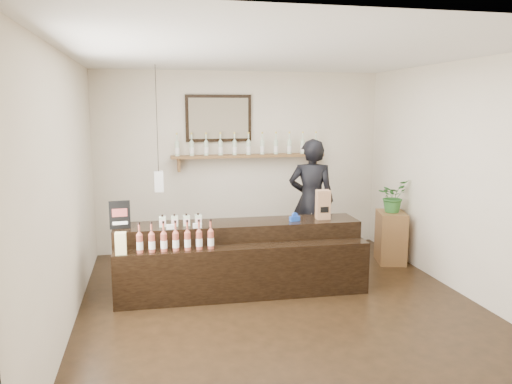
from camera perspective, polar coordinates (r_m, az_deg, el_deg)
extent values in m
plane|color=black|center=(5.87, 2.83, -12.82)|extent=(5.00, 5.00, 0.00)
plane|color=beige|center=(7.91, -1.76, 3.50)|extent=(4.50, 0.00, 4.50)
plane|color=beige|center=(3.20, 14.71, -5.91)|extent=(4.50, 0.00, 4.50)
plane|color=beige|center=(5.37, -20.90, -0.02)|extent=(0.00, 5.00, 5.00)
plane|color=beige|center=(6.45, 22.64, 1.38)|extent=(0.00, 5.00, 5.00)
plane|color=white|center=(5.46, 3.08, 15.49)|extent=(5.00, 5.00, 0.00)
cube|color=brown|center=(7.80, -0.86, 4.15)|extent=(2.40, 0.25, 0.04)
cube|color=brown|center=(7.70, -8.82, 3.08)|extent=(0.04, 0.20, 0.20)
cube|color=brown|center=(8.12, 6.61, 3.45)|extent=(0.04, 0.20, 0.20)
cube|color=black|center=(7.79, -4.30, 8.40)|extent=(1.02, 0.04, 0.72)
cube|color=#49402F|center=(7.76, -4.28, 8.39)|extent=(0.92, 0.01, 0.62)
cube|color=white|center=(6.91, -11.04, 1.19)|extent=(0.12, 0.12, 0.28)
cylinder|color=black|center=(6.84, -11.27, 8.21)|extent=(0.01, 0.01, 1.41)
cylinder|color=beige|center=(7.65, -9.00, 4.85)|extent=(0.07, 0.07, 0.20)
cone|color=beige|center=(7.64, -9.03, 5.80)|extent=(0.07, 0.07, 0.05)
cylinder|color=beige|center=(7.64, -9.04, 6.25)|extent=(0.02, 0.02, 0.07)
cylinder|color=gold|center=(7.63, -9.05, 6.60)|extent=(0.03, 0.03, 0.02)
cylinder|color=white|center=(7.65, -9.00, 4.70)|extent=(0.07, 0.07, 0.09)
cylinder|color=beige|center=(7.66, -7.35, 4.90)|extent=(0.07, 0.07, 0.20)
cone|color=beige|center=(7.65, -7.38, 5.85)|extent=(0.07, 0.07, 0.05)
cylinder|color=beige|center=(7.65, -7.38, 6.29)|extent=(0.02, 0.02, 0.07)
cylinder|color=gold|center=(7.65, -7.39, 6.65)|extent=(0.03, 0.03, 0.02)
cylinder|color=white|center=(7.66, -7.35, 4.75)|extent=(0.07, 0.07, 0.09)
cylinder|color=beige|center=(7.68, -5.71, 4.94)|extent=(0.07, 0.07, 0.20)
cone|color=beige|center=(7.68, -5.73, 5.89)|extent=(0.07, 0.07, 0.05)
cylinder|color=beige|center=(7.67, -5.74, 6.33)|extent=(0.02, 0.02, 0.07)
cylinder|color=gold|center=(7.67, -5.74, 6.68)|extent=(0.03, 0.03, 0.02)
cylinder|color=white|center=(7.69, -5.71, 4.79)|extent=(0.07, 0.07, 0.09)
cylinder|color=beige|center=(7.71, -4.08, 4.98)|extent=(0.07, 0.07, 0.20)
cone|color=beige|center=(7.70, -4.10, 5.92)|extent=(0.07, 0.07, 0.05)
cylinder|color=beige|center=(7.70, -4.10, 6.37)|extent=(0.02, 0.02, 0.07)
cylinder|color=gold|center=(7.70, -4.10, 6.72)|extent=(0.03, 0.03, 0.02)
cylinder|color=white|center=(7.71, -4.08, 4.83)|extent=(0.07, 0.07, 0.09)
cylinder|color=beige|center=(7.75, -2.47, 5.02)|extent=(0.07, 0.07, 0.20)
cone|color=beige|center=(7.74, -2.47, 5.95)|extent=(0.07, 0.07, 0.05)
cylinder|color=beige|center=(7.73, -2.48, 6.40)|extent=(0.02, 0.02, 0.07)
cylinder|color=gold|center=(7.73, -2.48, 6.75)|extent=(0.03, 0.03, 0.02)
cylinder|color=white|center=(7.75, -2.47, 4.87)|extent=(0.07, 0.07, 0.09)
cylinder|color=beige|center=(7.79, -0.86, 5.05)|extent=(0.07, 0.07, 0.20)
cone|color=beige|center=(7.78, -0.87, 5.98)|extent=(0.07, 0.07, 0.05)
cylinder|color=beige|center=(7.77, -0.87, 6.42)|extent=(0.02, 0.02, 0.07)
cylinder|color=gold|center=(7.77, -0.87, 6.77)|extent=(0.03, 0.03, 0.02)
cylinder|color=white|center=(7.79, -0.86, 4.90)|extent=(0.07, 0.07, 0.09)
cylinder|color=beige|center=(7.83, 0.72, 5.07)|extent=(0.07, 0.07, 0.20)
cone|color=beige|center=(7.82, 0.72, 6.00)|extent=(0.07, 0.07, 0.05)
cylinder|color=beige|center=(7.82, 0.72, 6.44)|extent=(0.02, 0.02, 0.07)
cylinder|color=gold|center=(7.82, 0.72, 6.78)|extent=(0.03, 0.03, 0.02)
cylinder|color=white|center=(7.83, 0.72, 4.93)|extent=(0.07, 0.07, 0.09)
cylinder|color=beige|center=(7.88, 2.29, 5.10)|extent=(0.07, 0.07, 0.20)
cone|color=beige|center=(7.87, 2.29, 6.02)|extent=(0.07, 0.07, 0.05)
cylinder|color=beige|center=(7.87, 2.30, 6.45)|extent=(0.02, 0.02, 0.07)
cylinder|color=gold|center=(7.87, 2.30, 6.80)|extent=(0.03, 0.03, 0.02)
cylinder|color=white|center=(7.88, 2.29, 4.95)|extent=(0.07, 0.07, 0.09)
cylinder|color=beige|center=(7.94, 3.83, 5.12)|extent=(0.07, 0.07, 0.20)
cone|color=beige|center=(7.93, 3.84, 6.03)|extent=(0.07, 0.07, 0.05)
cylinder|color=beige|center=(7.93, 3.85, 6.46)|extent=(0.02, 0.02, 0.07)
cylinder|color=gold|center=(7.93, 3.85, 6.80)|extent=(0.03, 0.03, 0.02)
cylinder|color=white|center=(7.94, 3.83, 4.97)|extent=(0.07, 0.07, 0.09)
cylinder|color=beige|center=(8.00, 5.35, 5.13)|extent=(0.07, 0.07, 0.20)
cone|color=beige|center=(7.99, 5.37, 6.04)|extent=(0.07, 0.07, 0.05)
cylinder|color=beige|center=(7.99, 5.37, 6.47)|extent=(0.02, 0.02, 0.07)
cylinder|color=gold|center=(7.99, 5.38, 6.80)|extent=(0.03, 0.03, 0.02)
cylinder|color=white|center=(8.01, 5.35, 4.99)|extent=(0.07, 0.07, 0.09)
cylinder|color=beige|center=(8.07, 6.85, 5.14)|extent=(0.07, 0.07, 0.20)
cone|color=beige|center=(8.06, 6.87, 6.04)|extent=(0.07, 0.07, 0.05)
cylinder|color=beige|center=(8.06, 6.87, 6.47)|extent=(0.02, 0.02, 0.07)
cylinder|color=gold|center=(8.06, 6.88, 6.80)|extent=(0.03, 0.03, 0.02)
cylinder|color=white|center=(8.07, 6.84, 5.00)|extent=(0.07, 0.07, 0.09)
cube|color=black|center=(6.30, -1.97, -7.18)|extent=(3.02, 0.61, 0.84)
cube|color=black|center=(5.96, -1.28, -9.20)|extent=(3.02, 0.34, 0.64)
cube|color=white|center=(5.91, -9.73, -3.95)|extent=(0.10, 0.04, 0.05)
cube|color=white|center=(5.93, -6.73, -3.83)|extent=(0.10, 0.04, 0.05)
cube|color=#DDD387|center=(5.76, -15.17, -6.25)|extent=(0.12, 0.12, 0.12)
cube|color=#DDD387|center=(5.73, -15.22, -5.10)|extent=(0.12, 0.12, 0.12)
cube|color=beige|center=(6.05, -10.64, -3.37)|extent=(0.08, 0.08, 0.13)
cube|color=beige|center=(6.01, -10.63, -3.45)|extent=(0.07, 0.00, 0.06)
cylinder|color=black|center=(6.03, -10.66, -2.70)|extent=(0.02, 0.02, 0.03)
cube|color=beige|center=(6.05, -9.30, -3.32)|extent=(0.08, 0.08, 0.13)
cube|color=beige|center=(6.01, -9.28, -3.40)|extent=(0.07, 0.00, 0.06)
cylinder|color=black|center=(6.04, -9.32, -2.65)|extent=(0.02, 0.02, 0.03)
cube|color=beige|center=(6.06, -7.96, -3.27)|extent=(0.08, 0.08, 0.13)
cube|color=beige|center=(6.02, -7.93, -3.35)|extent=(0.07, 0.00, 0.06)
cylinder|color=black|center=(6.05, -7.97, -2.60)|extent=(0.02, 0.02, 0.03)
cube|color=beige|center=(6.07, -6.62, -3.22)|extent=(0.08, 0.08, 0.13)
cube|color=beige|center=(6.03, -6.59, -3.30)|extent=(0.07, 0.00, 0.06)
cylinder|color=black|center=(6.06, -6.64, -2.55)|extent=(0.02, 0.02, 0.03)
cylinder|color=#A24836|center=(5.74, -13.15, -5.79)|extent=(0.07, 0.07, 0.20)
cone|color=#A24836|center=(5.71, -13.20, -4.56)|extent=(0.07, 0.07, 0.05)
cylinder|color=#A24836|center=(5.70, -13.22, -3.98)|extent=(0.02, 0.02, 0.07)
cylinder|color=black|center=(5.69, -13.24, -3.51)|extent=(0.03, 0.03, 0.02)
cylinder|color=white|center=(5.75, -13.14, -5.99)|extent=(0.07, 0.07, 0.09)
cylinder|color=#A24836|center=(5.74, -11.82, -5.74)|extent=(0.07, 0.07, 0.20)
cone|color=#A24836|center=(5.71, -11.86, -4.52)|extent=(0.07, 0.07, 0.05)
cylinder|color=#A24836|center=(5.70, -11.88, -3.93)|extent=(0.02, 0.02, 0.07)
cylinder|color=black|center=(5.69, -11.90, -3.47)|extent=(0.03, 0.03, 0.02)
cylinder|color=white|center=(5.75, -11.81, -5.94)|extent=(0.07, 0.07, 0.09)
cylinder|color=#A24836|center=(5.74, -10.49, -5.70)|extent=(0.07, 0.07, 0.20)
cone|color=#A24836|center=(5.71, -10.53, -4.47)|extent=(0.07, 0.07, 0.05)
cylinder|color=#A24836|center=(5.70, -10.55, -3.88)|extent=(0.02, 0.02, 0.07)
cylinder|color=black|center=(5.69, -10.56, -3.42)|extent=(0.03, 0.03, 0.02)
cylinder|color=white|center=(5.75, -10.48, -5.89)|extent=(0.07, 0.07, 0.09)
cylinder|color=#A24836|center=(5.75, -9.16, -5.65)|extent=(0.07, 0.07, 0.20)
cone|color=#A24836|center=(5.72, -9.19, -4.42)|extent=(0.07, 0.07, 0.05)
cylinder|color=#A24836|center=(5.70, -9.21, -3.83)|extent=(0.02, 0.02, 0.07)
cylinder|color=black|center=(5.69, -9.22, -3.37)|extent=(0.03, 0.03, 0.02)
cylinder|color=white|center=(5.75, -9.16, -5.84)|extent=(0.07, 0.07, 0.09)
cylinder|color=#A24836|center=(5.76, -7.83, -5.59)|extent=(0.07, 0.07, 0.20)
cone|color=#A24836|center=(5.72, -7.86, -4.36)|extent=(0.07, 0.07, 0.05)
cylinder|color=#A24836|center=(5.71, -7.88, -3.78)|extent=(0.02, 0.02, 0.07)
cylinder|color=black|center=(5.70, -7.89, -3.32)|extent=(0.03, 0.03, 0.02)
cylinder|color=white|center=(5.76, -7.83, -5.79)|extent=(0.07, 0.07, 0.09)
cylinder|color=#A24836|center=(5.77, -6.51, -5.54)|extent=(0.07, 0.07, 0.20)
cone|color=#A24836|center=(5.73, -6.54, -4.31)|extent=(0.07, 0.07, 0.05)
cylinder|color=#A24836|center=(5.72, -6.55, -3.73)|extent=(0.02, 0.02, 0.07)
cylinder|color=black|center=(5.71, -6.56, -3.27)|extent=(0.03, 0.03, 0.02)
cylinder|color=white|center=(5.77, -6.51, -5.73)|extent=(0.07, 0.07, 0.09)
cylinder|color=#A24836|center=(5.78, -5.20, -5.48)|extent=(0.07, 0.07, 0.20)
cone|color=#A24836|center=(5.75, -5.22, -4.25)|extent=(0.07, 0.07, 0.05)
cylinder|color=#A24836|center=(5.73, -5.23, -3.67)|extent=(0.02, 0.02, 0.07)
cylinder|color=black|center=(5.72, -5.23, -3.21)|extent=(0.03, 0.03, 0.02)
cylinder|color=white|center=(5.78, -5.19, -5.67)|extent=(0.07, 0.07, 0.09)
cube|color=black|center=(6.02, -15.31, -2.54)|extent=(0.24, 0.04, 0.33)
cube|color=#983D37|center=(6.01, -15.32, -2.30)|extent=(0.17, 0.02, 0.10)
cube|color=white|center=(6.03, -15.27, -3.45)|extent=(0.17, 0.02, 0.04)
cube|color=#9B6E4B|center=(6.38, 7.66, -1.44)|extent=(0.18, 0.14, 0.37)
cube|color=black|center=(6.33, 7.85, -2.02)|extent=(0.11, 0.01, 0.07)
cube|color=#1841AA|center=(6.26, 4.44, -3.06)|extent=(0.14, 0.08, 0.06)
cylinder|color=#1841AA|center=(6.25, 4.45, -2.65)|extent=(0.08, 0.05, 0.07)
cube|color=brown|center=(7.58, 15.15, -4.99)|extent=(0.49, 0.59, 0.75)
imported|color=#2C6528|center=(7.45, 15.35, -0.46)|extent=(0.55, 0.54, 0.47)
imported|color=black|center=(7.27, 6.35, -0.11)|extent=(0.86, 0.71, 2.04)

